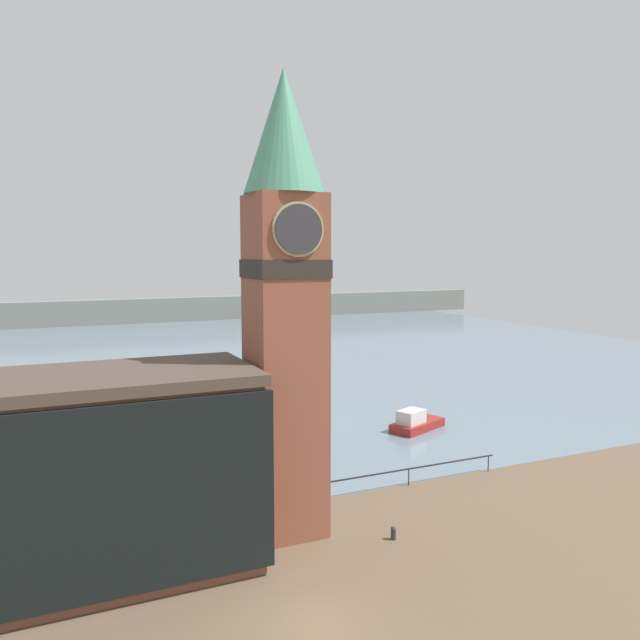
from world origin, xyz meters
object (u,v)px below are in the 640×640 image
at_px(pier_building, 101,475).
at_px(boat_far, 415,422).
at_px(mooring_bollard_near, 393,532).
at_px(boat_near, 282,431).
at_px(clock_tower, 285,293).

relative_size(pier_building, boat_far, 2.54).
bearing_deg(mooring_bollard_near, boat_near, 87.07).
xyz_separation_m(boat_far, mooring_bollard_near, (-11.67, -16.08, -0.27)).
relative_size(pier_building, mooring_bollard_near, 20.43).
xyz_separation_m(boat_near, mooring_bollard_near, (-0.93, -18.16, -0.26)).
xyz_separation_m(pier_building, boat_far, (25.21, 13.59, -3.93)).
height_order(clock_tower, mooring_bollard_near, clock_tower).
height_order(clock_tower, pier_building, clock_tower).
height_order(clock_tower, boat_near, clock_tower).
bearing_deg(mooring_bollard_near, clock_tower, 145.05).
distance_m(boat_near, mooring_bollard_near, 18.18).
bearing_deg(clock_tower, mooring_bollard_near, -34.95).
bearing_deg(clock_tower, boat_far, 38.57).
height_order(clock_tower, boat_far, clock_tower).
xyz_separation_m(boat_near, boat_far, (10.74, -2.08, 0.01)).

